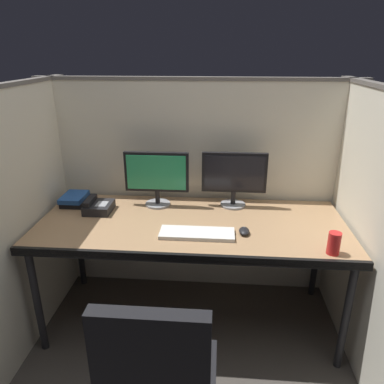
{
  "coord_description": "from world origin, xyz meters",
  "views": [
    {
      "loc": [
        0.16,
        -1.73,
        1.74
      ],
      "look_at": [
        0.0,
        0.35,
        0.92
      ],
      "focal_mm": 33.98,
      "sensor_mm": 36.0,
      "label": 1
    }
  ],
  "objects_px": {
    "monitor_right": "(234,176)",
    "monitor_left": "(157,175)",
    "soda_can": "(334,243)",
    "keyboard_main": "(197,233)",
    "desk": "(191,230)",
    "book_stack": "(75,199)",
    "computer_mouse": "(244,231)",
    "desk_phone": "(98,207)"
  },
  "relations": [
    {
      "from": "computer_mouse",
      "to": "desk_phone",
      "type": "distance_m",
      "value": 0.98
    },
    {
      "from": "desk",
      "to": "keyboard_main",
      "type": "distance_m",
      "value": 0.18
    },
    {
      "from": "desk",
      "to": "monitor_right",
      "type": "relative_size",
      "value": 4.42
    },
    {
      "from": "keyboard_main",
      "to": "monitor_right",
      "type": "bearing_deg",
      "value": 64.07
    },
    {
      "from": "monitor_right",
      "to": "computer_mouse",
      "type": "relative_size",
      "value": 4.48
    },
    {
      "from": "desk",
      "to": "book_stack",
      "type": "xyz_separation_m",
      "value": [
        -0.83,
        0.24,
        0.08
      ]
    },
    {
      "from": "desk",
      "to": "monitor_right",
      "type": "distance_m",
      "value": 0.47
    },
    {
      "from": "desk",
      "to": "desk_phone",
      "type": "xyz_separation_m",
      "value": [
        -0.63,
        0.12,
        0.08
      ]
    },
    {
      "from": "desk",
      "to": "soda_can",
      "type": "xyz_separation_m",
      "value": [
        0.77,
        -0.3,
        0.11
      ]
    },
    {
      "from": "monitor_left",
      "to": "monitor_right",
      "type": "height_order",
      "value": "same"
    },
    {
      "from": "soda_can",
      "to": "keyboard_main",
      "type": "bearing_deg",
      "value": 168.6
    },
    {
      "from": "desk",
      "to": "keyboard_main",
      "type": "bearing_deg",
      "value": -73.65
    },
    {
      "from": "desk",
      "to": "book_stack",
      "type": "distance_m",
      "value": 0.86
    },
    {
      "from": "computer_mouse",
      "to": "book_stack",
      "type": "xyz_separation_m",
      "value": [
        -1.15,
        0.35,
        0.02
      ]
    },
    {
      "from": "computer_mouse",
      "to": "book_stack",
      "type": "relative_size",
      "value": 0.44
    },
    {
      "from": "keyboard_main",
      "to": "book_stack",
      "type": "xyz_separation_m",
      "value": [
        -0.87,
        0.39,
        0.02
      ]
    },
    {
      "from": "computer_mouse",
      "to": "desk_phone",
      "type": "bearing_deg",
      "value": 165.59
    },
    {
      "from": "desk",
      "to": "monitor_left",
      "type": "height_order",
      "value": "monitor_left"
    },
    {
      "from": "monitor_left",
      "to": "keyboard_main",
      "type": "bearing_deg",
      "value": -54.36
    },
    {
      "from": "desk",
      "to": "soda_can",
      "type": "bearing_deg",
      "value": -21.56
    },
    {
      "from": "computer_mouse",
      "to": "soda_can",
      "type": "height_order",
      "value": "soda_can"
    },
    {
      "from": "desk",
      "to": "monitor_right",
      "type": "xyz_separation_m",
      "value": [
        0.26,
        0.29,
        0.27
      ]
    },
    {
      "from": "soda_can",
      "to": "desk_phone",
      "type": "xyz_separation_m",
      "value": [
        -1.4,
        0.43,
        -0.03
      ]
    },
    {
      "from": "monitor_left",
      "to": "book_stack",
      "type": "height_order",
      "value": "monitor_left"
    },
    {
      "from": "keyboard_main",
      "to": "computer_mouse",
      "type": "height_order",
      "value": "computer_mouse"
    },
    {
      "from": "monitor_right",
      "to": "monitor_left",
      "type": "bearing_deg",
      "value": -176.75
    },
    {
      "from": "desk",
      "to": "keyboard_main",
      "type": "height_order",
      "value": "keyboard_main"
    },
    {
      "from": "monitor_left",
      "to": "desk_phone",
      "type": "height_order",
      "value": "monitor_left"
    },
    {
      "from": "monitor_right",
      "to": "book_stack",
      "type": "distance_m",
      "value": 1.11
    },
    {
      "from": "monitor_left",
      "to": "soda_can",
      "type": "relative_size",
      "value": 3.52
    },
    {
      "from": "desk",
      "to": "book_stack",
      "type": "relative_size",
      "value": 8.7
    },
    {
      "from": "monitor_right",
      "to": "book_stack",
      "type": "bearing_deg",
      "value": -177.24
    },
    {
      "from": "computer_mouse",
      "to": "desk_phone",
      "type": "xyz_separation_m",
      "value": [
        -0.94,
        0.24,
        0.02
      ]
    },
    {
      "from": "soda_can",
      "to": "desk_phone",
      "type": "relative_size",
      "value": 0.64
    },
    {
      "from": "monitor_right",
      "to": "soda_can",
      "type": "distance_m",
      "value": 0.79
    },
    {
      "from": "keyboard_main",
      "to": "soda_can",
      "type": "bearing_deg",
      "value": -11.4
    },
    {
      "from": "monitor_left",
      "to": "soda_can",
      "type": "bearing_deg",
      "value": -28.84
    },
    {
      "from": "desk",
      "to": "computer_mouse",
      "type": "bearing_deg",
      "value": -20.53
    },
    {
      "from": "monitor_left",
      "to": "monitor_right",
      "type": "xyz_separation_m",
      "value": [
        0.52,
        0.03,
        0.0
      ]
    },
    {
      "from": "keyboard_main",
      "to": "book_stack",
      "type": "bearing_deg",
      "value": 155.75
    },
    {
      "from": "monitor_right",
      "to": "keyboard_main",
      "type": "bearing_deg",
      "value": -115.93
    },
    {
      "from": "desk",
      "to": "desk_phone",
      "type": "bearing_deg",
      "value": 168.84
    }
  ]
}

